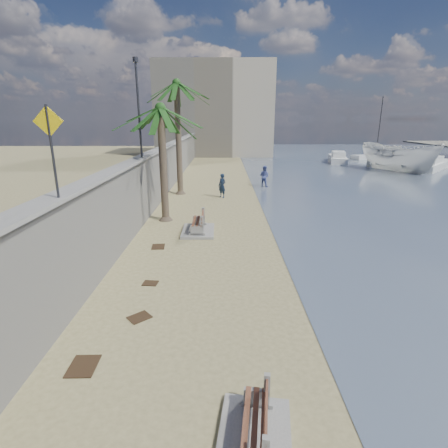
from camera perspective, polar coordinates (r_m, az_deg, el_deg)
name	(u,v)px	position (r m, az deg, el deg)	size (l,w,h in m)	color
ground_plane	(243,345)	(9.64, 3.17, -19.19)	(140.00, 140.00, 0.00)	tan
seawall	(165,170)	(28.45, -9.63, 8.65)	(0.45, 70.00, 3.50)	gray
wall_cap	(164,147)	(28.26, -9.81, 12.26)	(0.80, 70.00, 0.12)	gray
end_building	(215,110)	(59.82, -1.54, 18.05)	(18.00, 12.00, 14.00)	#B7AA93
bench_near	(255,426)	(7.29, 5.06, -29.95)	(1.57, 2.11, 0.82)	gray
bench_far	(198,224)	(18.11, -4.27, -0.02)	(1.67, 2.43, 1.01)	gray
palm_mid	(160,110)	(19.83, -10.34, 17.91)	(5.00, 5.00, 7.11)	brown
palm_back	(177,85)	(27.34, -7.75, 21.57)	(5.00, 5.00, 9.05)	brown
pedestrian_sign	(51,139)	(10.33, -26.46, 12.29)	(0.78, 0.07, 2.40)	#2D2D33
streetlight	(138,100)	(20.34, -13.86, 19.10)	(0.28, 0.28, 5.12)	#2D2D33
person_a	(222,184)	(26.13, -0.31, 6.56)	(0.74, 0.50, 2.05)	#15233B
person_b	(264,175)	(30.74, 6.59, 7.95)	(0.97, 0.75, 2.00)	#4A569A
boat_cruiser	(399,156)	(44.23, 26.65, 9.96)	(3.66, 3.76, 4.30)	silver
yacht_near	(431,165)	(48.90, 30.66, 8.23)	(10.05, 2.82, 1.50)	silver
yacht_far	(337,159)	(51.08, 18.03, 10.00)	(7.34, 2.06, 1.50)	silver
sailboat_west	(376,157)	(57.35, 23.53, 10.05)	(7.87, 4.39, 8.81)	silver
debris_a	(83,366)	(9.58, -22.00, -20.71)	(0.80, 0.64, 0.03)	#382616
debris_b	(139,317)	(11.01, -13.64, -14.59)	(0.62, 0.49, 0.03)	#382616
debris_c	(158,247)	(16.40, -10.68, -3.65)	(0.72, 0.58, 0.03)	#382616
debris_d	(150,283)	(12.96, -11.93, -9.43)	(0.52, 0.42, 0.03)	#382616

